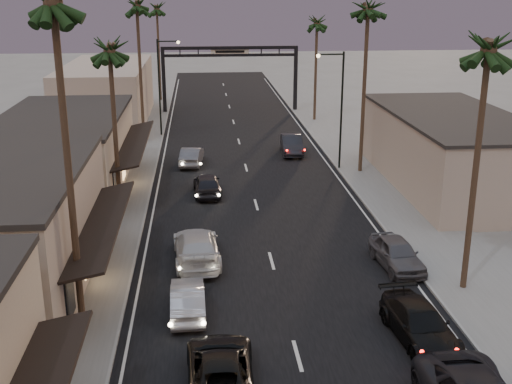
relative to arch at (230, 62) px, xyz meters
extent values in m
plane|color=slate|center=(0.00, -30.00, -5.53)|extent=(200.00, 200.00, 0.00)
cube|color=black|center=(0.00, -25.00, -5.53)|extent=(14.00, 120.00, 0.02)
cube|color=slate|center=(-9.50, -18.00, -5.47)|extent=(5.00, 92.00, 0.12)
cube|color=slate|center=(9.50, -18.00, -5.47)|extent=(5.00, 92.00, 0.12)
cube|color=#B9A68D|center=(-13.00, -28.00, -3.03)|extent=(8.00, 16.00, 5.00)
cube|color=#A79585|center=(-13.00, -5.00, -2.53)|extent=(8.00, 20.00, 6.00)
cube|color=#A79585|center=(14.00, -30.00, -3.03)|extent=(8.00, 18.00, 5.00)
cube|color=black|center=(-7.40, 0.00, -2.03)|extent=(0.40, 0.40, 7.00)
cube|color=black|center=(7.40, 0.00, -2.03)|extent=(0.40, 0.40, 7.00)
cube|color=black|center=(0.00, 0.00, 1.57)|extent=(15.20, 0.35, 0.35)
cube|color=black|center=(0.00, 0.00, 0.77)|extent=(15.20, 0.30, 0.30)
cube|color=beige|center=(0.00, -0.02, 1.17)|extent=(4.20, 0.12, 1.00)
cylinder|color=black|center=(7.20, -25.00, -1.03)|extent=(0.16, 0.16, 9.00)
cylinder|color=black|center=(6.20, -25.00, 3.27)|extent=(2.00, 0.12, 0.12)
sphere|color=#FFD899|center=(5.30, -25.00, 3.17)|extent=(0.30, 0.30, 0.30)
cylinder|color=black|center=(-7.20, -12.00, -1.03)|extent=(0.16, 0.16, 9.00)
cylinder|color=black|center=(-6.20, -12.00, 3.27)|extent=(2.00, 0.12, 0.12)
sphere|color=#FFD899|center=(-5.30, -12.00, 3.17)|extent=(0.30, 0.30, 0.30)
cylinder|color=#38281C|center=(-8.60, -48.00, 0.97)|extent=(0.28, 0.28, 13.00)
cylinder|color=#38281C|center=(-8.60, -34.00, -0.53)|extent=(0.28, 0.28, 10.00)
sphere|color=black|center=(-8.60, -34.00, 5.07)|extent=(3.20, 3.20, 3.20)
cylinder|color=#38281C|center=(-8.60, -15.00, 0.47)|extent=(0.28, 0.28, 12.00)
cylinder|color=#38281C|center=(8.60, -46.00, -0.03)|extent=(0.28, 0.28, 11.00)
sphere|color=black|center=(8.60, -46.00, 6.07)|extent=(3.20, 3.20, 3.20)
cylinder|color=#38281C|center=(8.60, -26.00, 0.47)|extent=(0.28, 0.28, 12.00)
sphere|color=black|center=(8.60, -26.00, 7.07)|extent=(3.20, 3.20, 3.20)
cylinder|color=#38281C|center=(8.60, -6.00, -0.53)|extent=(0.28, 0.28, 10.00)
sphere|color=black|center=(8.60, -6.00, 5.07)|extent=(3.20, 3.20, 3.20)
cylinder|color=#38281C|center=(-8.30, 8.00, -0.03)|extent=(0.28, 0.28, 11.00)
sphere|color=black|center=(-8.30, 8.00, 6.07)|extent=(3.20, 3.20, 3.20)
imported|color=black|center=(-3.02, -52.73, -4.81)|extent=(2.43, 5.21, 1.44)
imported|color=#949599|center=(-4.24, -47.23, -4.85)|extent=(1.56, 4.19, 1.37)
imported|color=#B4B4B4|center=(-3.85, -41.73, -4.72)|extent=(2.61, 5.73, 1.63)
imported|color=black|center=(-3.14, -30.56, -4.79)|extent=(1.96, 4.45, 1.49)
imported|color=#525357|center=(-4.24, -22.71, -4.82)|extent=(2.00, 4.50, 1.44)
imported|color=black|center=(5.03, -50.25, -4.81)|extent=(2.49, 5.13, 1.44)
imported|color=#47464B|center=(6.20, -43.31, -4.78)|extent=(2.16, 4.56, 1.50)
imported|color=black|center=(4.19, -19.88, -4.74)|extent=(1.94, 4.90, 1.59)
camera|label=1|loc=(-3.49, -72.32, 8.00)|focal=45.00mm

